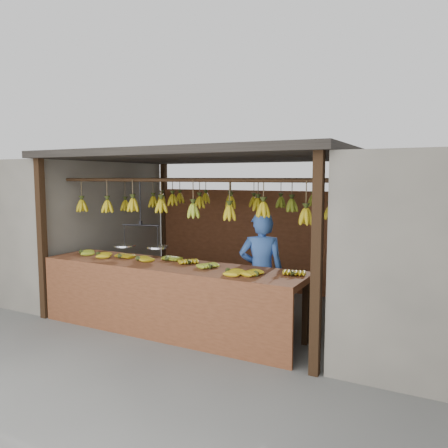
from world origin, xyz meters
The scene contains 8 objects.
ground centered at (0.00, 0.00, 0.00)m, with size 80.00×80.00×0.00m, color #5B5B57.
stall centered at (0.00, 0.33, 1.97)m, with size 4.30×3.30×2.40m.
neighbor_left centered at (-3.60, 0.00, 1.15)m, with size 3.00×3.00×2.30m, color slate.
counter centered at (-0.07, -1.23, 0.72)m, with size 3.68×0.84×0.96m.
hanging_bananas centered at (0.00, -0.01, 1.63)m, with size 3.64×2.24×0.39m.
balance_scale centered at (-0.62, -1.00, 1.13)m, with size 0.79×0.40×0.93m.
vendor centered at (1.02, -0.60, 0.80)m, with size 0.58×0.38×1.60m, color #3359A5.
bag_bundles centered at (1.94, 1.35, 1.03)m, with size 0.08×0.26×1.28m.
Camera 1 is at (3.18, -5.77, 2.04)m, focal length 35.00 mm.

